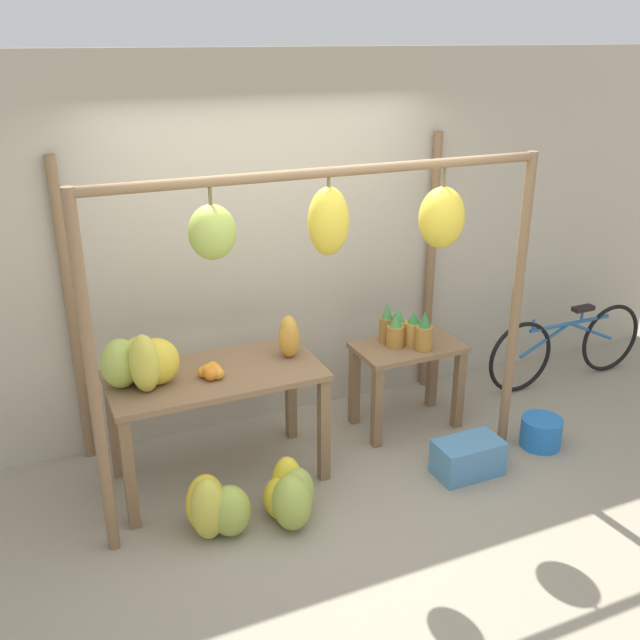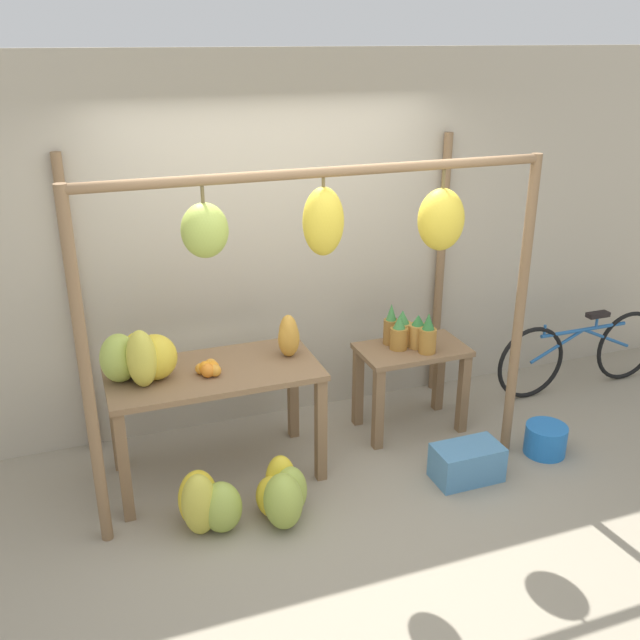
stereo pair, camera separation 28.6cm
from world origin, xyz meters
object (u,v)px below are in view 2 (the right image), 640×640
Objects in this scene: banana_pile_ground_left at (206,503)px; banana_pile_on_table at (139,357)px; papaya_pile at (289,337)px; banana_pile_ground_right at (282,494)px; blue_bucket at (545,440)px; orange_pile at (209,368)px; fruit_crate_white at (467,463)px; pineapple_cluster at (408,332)px; parked_bicycle at (581,352)px.

banana_pile_on_table is at bearing 114.40° from banana_pile_ground_left.
banana_pile_ground_left is 1.52× the size of papaya_pile.
banana_pile_ground_right is 1.56× the size of blue_bucket.
orange_pile is 1.89m from fruit_crate_white.
fruit_crate_white is 1.57× the size of papaya_pile.
banana_pile_ground_left is (-0.17, -0.52, -0.66)m from orange_pile.
fruit_crate_white is (1.80, -0.08, -0.06)m from banana_pile_ground_left.
pineapple_cluster is 0.22× the size of parked_bicycle.
banana_pile_ground_left is 2.52m from blue_bucket.
banana_pile_on_table is 0.45m from orange_pile.
blue_bucket is 2.05m from papaya_pile.
blue_bucket is (0.71, 0.09, -0.02)m from fruit_crate_white.
fruit_crate_white is 1.55× the size of blue_bucket.
orange_pile is 0.86m from banana_pile_ground_left.
papaya_pile reaches higher than blue_bucket.
banana_pile_on_table is 0.32× the size of parked_bicycle.
banana_pile_ground_right reaches higher than fruit_crate_white.
orange_pile is 0.94m from banana_pile_ground_right.
papaya_pile is at bearing -174.35° from pineapple_cluster.
fruit_crate_white is at bearing -2.45° from banana_pile_ground_left.
banana_pile_on_table is at bearing 168.29° from blue_bucket.
banana_pile_on_table is at bearing 139.52° from banana_pile_ground_right.
papaya_pile is at bearing 1.69° from banana_pile_on_table.
orange_pile is 0.59m from papaya_pile.
orange_pile is at bearing 118.49° from banana_pile_ground_right.
orange_pile is 0.58× the size of blue_bucket.
parked_bicycle is at bearing 3.89° from papaya_pile.
banana_pile_ground_right is at bearing -178.41° from blue_bucket.
pineapple_cluster reaches higher than parked_bicycle.
blue_bucket is 1.01× the size of papaya_pile.
pineapple_cluster is 1.95m from banana_pile_ground_left.
orange_pile reaches higher than banana_pile_ground_right.
fruit_crate_white is at bearing -33.19° from papaya_pile.
blue_bucket is at bearing 0.20° from banana_pile_ground_left.
banana_pile_ground_right is 3.08m from parked_bicycle.
orange_pile is (0.43, -0.06, -0.12)m from banana_pile_on_table.
banana_pile_ground_left is at bearing 174.26° from banana_pile_ground_right.
pineapple_cluster is 1.19× the size of blue_bucket.
banana_pile_on_table is 1.16× the size of banana_pile_ground_left.
pineapple_cluster is at bearing 138.98° from blue_bucket.
orange_pile is at bearing -8.42° from banana_pile_on_table.
banana_pile_ground_right reaches higher than blue_bucket.
blue_bucket is at bearing -11.71° from banana_pile_on_table.
orange_pile is at bearing 72.18° from banana_pile_ground_left.
banana_pile_ground_right is 1.58× the size of papaya_pile.
banana_pile_ground_right is at bearing -164.02° from parked_bicycle.
pineapple_cluster is at bearing 22.56° from banana_pile_ground_left.
papaya_pile is (-1.77, 0.61, 0.84)m from blue_bucket.
fruit_crate_white is at bearing -173.13° from blue_bucket.
banana_pile_ground_right is at bearing -148.42° from pineapple_cluster.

